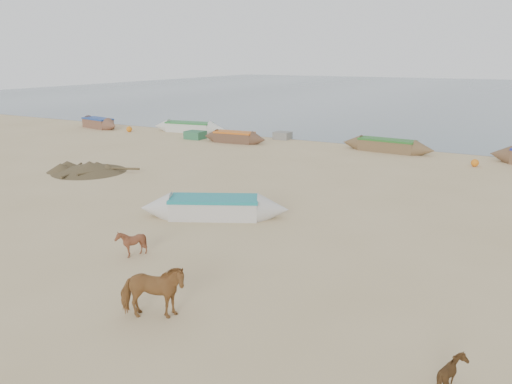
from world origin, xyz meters
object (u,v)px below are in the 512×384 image
cow_adult (152,292)px  calf_front (131,243)px  calf_right (453,377)px  near_canoe (214,207)px

cow_adult → calf_front: (-3.17, 2.70, -0.25)m
calf_right → near_canoe: bearing=42.2°
cow_adult → near_canoe: size_ratio=0.28×
calf_right → near_canoe: near_canoe is taller
calf_front → near_canoe: bearing=154.7°
calf_right → cow_adult: bearing=81.1°
cow_adult → near_canoe: cow_adult is taller
cow_adult → near_canoe: bearing=-5.0°
cow_adult → calf_front: 4.17m
cow_adult → calf_right: bearing=-113.3°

